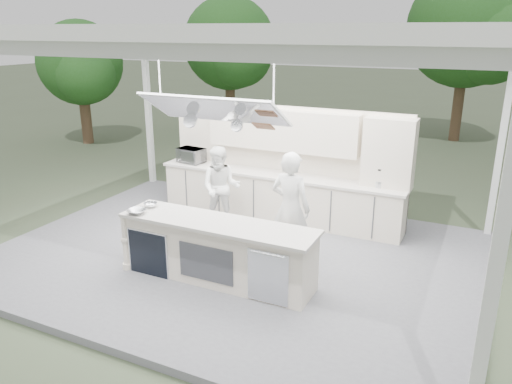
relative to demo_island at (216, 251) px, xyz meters
The scene contains 12 objects.
ground 1.10m from the demo_island, 101.07° to the left, with size 90.00×90.00×0.00m, color #3E4A33.
stage_deck 1.07m from the demo_island, 101.07° to the left, with size 8.00×6.00×0.12m, color slate.
tent 3.25m from the demo_island, 101.05° to the left, with size 8.20×6.20×3.86m.
demo_island is the anchor object (origin of this frame).
back_counter 2.82m from the demo_island, 93.63° to the left, with size 5.08×0.72×0.95m.
back_wall_unit 3.19m from the demo_island, 84.98° to the left, with size 5.05×0.48×2.25m.
tree_cluster 11.02m from the demo_island, 91.82° to the left, with size 19.55×9.40×5.85m.
head_chef 1.41m from the demo_island, 54.71° to the left, with size 0.68×0.45×1.87m, color white.
sous_chef 2.19m from the demo_island, 117.55° to the left, with size 0.78×0.60×1.60m, color white.
toaster_oven 3.62m from the demo_island, 128.55° to the left, with size 0.56×0.38×0.31m, color silver.
bowl_large 1.40m from the demo_island, 169.43° to the right, with size 0.29×0.29×0.07m, color #ADAFB4.
bowl_small 1.38m from the demo_island, behind, with size 0.22×0.22×0.07m, color silver.
Camera 1 is at (3.73, -6.90, 3.82)m, focal length 35.00 mm.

